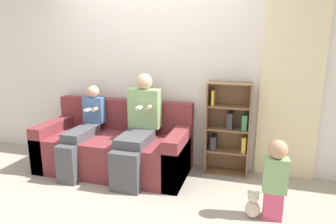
# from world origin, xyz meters

# --- Properties ---
(ground_plane) EXTENTS (14.00, 14.00, 0.00)m
(ground_plane) POSITION_xyz_m (0.00, 0.00, 0.00)
(ground_plane) COLOR #9E9384
(back_wall) EXTENTS (10.00, 0.06, 2.55)m
(back_wall) POSITION_xyz_m (0.00, 0.98, 1.27)
(back_wall) COLOR silver
(back_wall) RESTS_ON ground_plane
(curtain_panel) EXTENTS (0.70, 0.04, 2.21)m
(curtain_panel) POSITION_xyz_m (1.72, 0.93, 1.10)
(curtain_panel) COLOR beige
(curtain_panel) RESTS_ON ground_plane
(couch) EXTENTS (1.91, 0.85, 0.88)m
(couch) POSITION_xyz_m (-0.39, 0.52, 0.29)
(couch) COLOR maroon
(couch) RESTS_ON ground_plane
(adult_seated) EXTENTS (0.40, 0.82, 1.26)m
(adult_seated) POSITION_xyz_m (-0.02, 0.43, 0.65)
(adult_seated) COLOR #47474C
(adult_seated) RESTS_ON ground_plane
(child_seated) EXTENTS (0.28, 0.83, 1.08)m
(child_seated) POSITION_xyz_m (-0.76, 0.37, 0.54)
(child_seated) COLOR #47474C
(child_seated) RESTS_ON ground_plane
(toddler_standing) EXTENTS (0.22, 0.18, 0.79)m
(toddler_standing) POSITION_xyz_m (1.55, -0.07, 0.42)
(toddler_standing) COLOR #DB4C75
(toddler_standing) RESTS_ON ground_plane
(bookshelf) EXTENTS (0.53, 0.25, 1.17)m
(bookshelf) POSITION_xyz_m (1.03, 0.85, 0.59)
(bookshelf) COLOR brown
(bookshelf) RESTS_ON ground_plane
(teddy_bear) EXTENTS (0.14, 0.11, 0.28)m
(teddy_bear) POSITION_xyz_m (1.37, -0.12, 0.13)
(teddy_bear) COLOR beige
(teddy_bear) RESTS_ON ground_plane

